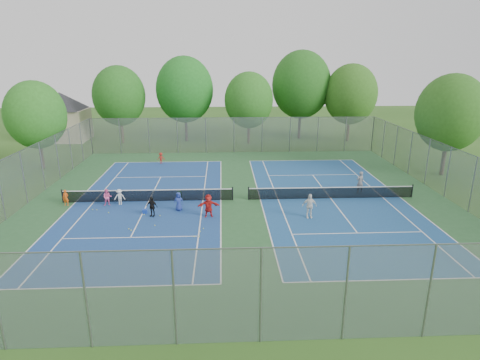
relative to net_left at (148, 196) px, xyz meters
name	(u,v)px	position (x,y,z in m)	size (l,w,h in m)	color
ground	(241,200)	(7.00, 0.00, -0.46)	(120.00, 120.00, 0.00)	#2D571B
court_pad	(241,200)	(7.00, 0.00, -0.45)	(32.00, 32.00, 0.01)	#2A592F
court_left	(149,201)	(0.00, 0.00, -0.44)	(10.97, 23.77, 0.01)	navy
court_right	(331,198)	(14.00, 0.00, -0.44)	(10.97, 23.77, 0.01)	navy
net_left	(148,196)	(0.00, 0.00, 0.00)	(12.87, 0.10, 0.91)	black
net_right	(331,193)	(14.00, 0.00, 0.00)	(12.87, 0.10, 0.91)	black
fence_north	(234,135)	(7.00, 16.00, 1.54)	(32.00, 0.10, 4.00)	gray
fence_south	(261,297)	(7.00, -16.00, 1.54)	(32.00, 0.10, 4.00)	gray
fence_west	(24,178)	(-9.00, 0.00, 1.54)	(32.00, 0.10, 4.00)	gray
fence_east	(448,172)	(23.00, 0.00, 1.54)	(32.00, 0.10, 4.00)	gray
house	(61,108)	(-15.00, 24.00, 3.76)	(11.03, 11.03, 7.30)	#B7A88C
tree_nw	(119,96)	(-7.00, 22.00, 5.44)	(6.40, 6.40, 9.58)	#443326
tree_nl	(185,90)	(1.00, 23.00, 6.09)	(7.20, 7.20, 10.69)	#443326
tree_nc	(249,100)	(9.00, 21.00, 4.94)	(6.00, 6.00, 8.85)	#443326
tree_nr	(301,85)	(16.00, 24.00, 6.59)	(7.60, 7.60, 11.42)	#443326
tree_ne	(351,94)	(22.00, 22.00, 5.51)	(6.60, 6.60, 9.77)	#443326
tree_side_w	(36,115)	(-12.00, 10.00, 4.79)	(5.60, 5.60, 8.47)	#443326
tree_side_e	(451,113)	(26.00, 6.00, 5.29)	(6.00, 6.00, 9.20)	#443326
ball_crate	(145,211)	(0.15, -2.40, -0.32)	(0.33, 0.33, 0.28)	#1940BB
ball_hopper	(180,195)	(2.29, 0.53, -0.17)	(0.29, 0.29, 0.57)	#227E38
student_a	(66,198)	(-5.91, -0.60, 0.15)	(0.44, 0.29, 1.21)	#E05515
student_b	(107,197)	(-2.85, -0.73, 0.18)	(0.62, 0.48, 1.28)	pink
student_c	(120,197)	(-2.00, -0.60, 0.15)	(0.78, 0.45, 1.21)	silver
student_d	(152,207)	(0.78, -3.02, 0.26)	(0.84, 0.35, 1.44)	black
student_e	(179,202)	(2.49, -1.99, 0.23)	(0.67, 0.43, 1.37)	#2A409A
student_f	(209,206)	(4.66, -3.26, 0.35)	(1.50, 0.48, 1.62)	red
child_far_baseline	(161,158)	(-0.66, 11.35, 0.12)	(0.74, 0.43, 1.15)	#A21F17
instructor	(360,182)	(16.68, 1.34, 0.43)	(0.65, 0.43, 1.78)	gray
teen_court_b	(309,206)	(11.50, -3.74, 0.40)	(1.00, 0.42, 1.71)	white
tennis_ball_0	(97,210)	(-3.40, -1.69, -0.42)	(0.07, 0.07, 0.07)	gold
tennis_ball_1	(144,215)	(0.16, -2.82, -0.42)	(0.07, 0.07, 0.07)	#C4EA36
tennis_ball_2	(129,229)	(-0.37, -5.19, -0.42)	(0.07, 0.07, 0.07)	#F2F438
tennis_ball_3	(109,213)	(-2.40, -2.32, -0.42)	(0.07, 0.07, 0.07)	#D7ED37
tennis_ball_4	(93,210)	(-3.69, -1.69, -0.42)	(0.07, 0.07, 0.07)	#B5CE30
tennis_ball_5	(160,216)	(1.29, -3.05, -0.42)	(0.07, 0.07, 0.07)	#C1CF30
tennis_ball_6	(199,237)	(4.18, -6.49, -0.42)	(0.07, 0.07, 0.07)	#B4DA32
tennis_ball_7	(200,232)	(4.19, -5.77, -0.42)	(0.07, 0.07, 0.07)	#B3DB33
tennis_ball_8	(155,226)	(1.20, -4.69, -0.42)	(0.07, 0.07, 0.07)	yellow
tennis_ball_9	(203,229)	(4.37, -5.34, -0.42)	(0.07, 0.07, 0.07)	#E5F238
tennis_ball_10	(194,237)	(3.87, -6.52, -0.42)	(0.07, 0.07, 0.07)	yellow
tennis_ball_11	(131,231)	(-0.18, -5.40, -0.42)	(0.07, 0.07, 0.07)	#BCDB33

